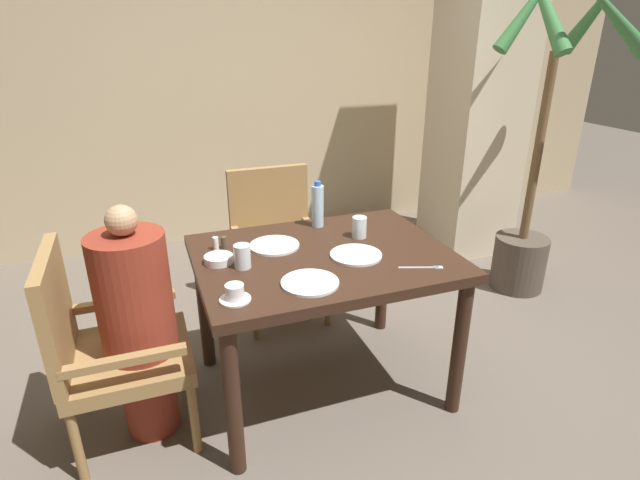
{
  "coord_description": "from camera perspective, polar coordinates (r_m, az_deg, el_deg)",
  "views": [
    {
      "loc": [
        -0.77,
        -2.03,
        1.76
      ],
      "look_at": [
        0.0,
        0.05,
        0.82
      ],
      "focal_mm": 28.0,
      "sensor_mm": 36.0,
      "label": 1
    }
  ],
  "objects": [
    {
      "name": "wall_back",
      "position": [
        4.43,
        -10.76,
        17.89
      ],
      "size": [
        8.0,
        0.06,
        2.8
      ],
      "color": "tan",
      "rests_on": "ground_plane"
    },
    {
      "name": "water_bottle",
      "position": [
        2.67,
        -0.27,
        3.96
      ],
      "size": [
        0.06,
        0.06,
        0.25
      ],
      "color": "silver",
      "rests_on": "dining_table"
    },
    {
      "name": "plate_dessert_center",
      "position": [
        2.46,
        -5.24,
        -0.62
      ],
      "size": [
        0.25,
        0.25,
        0.01
      ],
      "color": "white",
      "rests_on": "dining_table"
    },
    {
      "name": "chair_left_side",
      "position": [
        2.4,
        -23.41,
        -10.84
      ],
      "size": [
        0.54,
        0.53,
        0.94
      ],
      "color": "olive",
      "rests_on": "ground_plane"
    },
    {
      "name": "pepper_shaker",
      "position": [
        2.46,
        -10.93,
        -0.31
      ],
      "size": [
        0.03,
        0.03,
        0.06
      ],
      "color": "#4C3D2D",
      "rests_on": "dining_table"
    },
    {
      "name": "pillar_stone",
      "position": [
        4.27,
        17.89,
        16.38
      ],
      "size": [
        0.59,
        0.59,
        2.7
      ],
      "color": "beige",
      "rests_on": "ground_plane"
    },
    {
      "name": "plate_main_left",
      "position": [
        2.35,
        4.13,
        -1.71
      ],
      "size": [
        0.25,
        0.25,
        0.01
      ],
      "color": "white",
      "rests_on": "dining_table"
    },
    {
      "name": "potted_palm",
      "position": [
        3.69,
        23.46,
        6.73
      ],
      "size": [
        0.72,
        0.68,
        2.32
      ],
      "color": "#4C4238",
      "rests_on": "ground_plane"
    },
    {
      "name": "bowl_small",
      "position": [
        2.33,
        -11.51,
        -2.16
      ],
      "size": [
        0.13,
        0.13,
        0.04
      ],
      "color": "white",
      "rests_on": "dining_table"
    },
    {
      "name": "chair_far_side",
      "position": [
        3.25,
        -5.05,
        0.07
      ],
      "size": [
        0.53,
        0.54,
        0.94
      ],
      "color": "olive",
      "rests_on": "ground_plane"
    },
    {
      "name": "fork_beside_plate",
      "position": [
        2.28,
        11.95,
        -3.1
      ],
      "size": [
        0.19,
        0.08,
        0.0
      ],
      "color": "silver",
      "rests_on": "dining_table"
    },
    {
      "name": "salt_shaker",
      "position": [
        2.46,
        -11.83,
        -0.4
      ],
      "size": [
        0.03,
        0.03,
        0.07
      ],
      "color": "white",
      "rests_on": "dining_table"
    },
    {
      "name": "diner_in_left_chair",
      "position": [
        2.35,
        -20.07,
        -8.9
      ],
      "size": [
        0.32,
        0.32,
        1.12
      ],
      "color": "maroon",
      "rests_on": "ground_plane"
    },
    {
      "name": "ground_plane",
      "position": [
        2.79,
        0.34,
        -16.12
      ],
      "size": [
        16.0,
        16.0,
        0.0
      ],
      "primitive_type": "plane",
      "color": "#60564C"
    },
    {
      "name": "glass_tall_near",
      "position": [
        2.24,
        -8.87,
        -1.86
      ],
      "size": [
        0.07,
        0.07,
        0.11
      ],
      "color": "silver",
      "rests_on": "dining_table"
    },
    {
      "name": "plate_main_right",
      "position": [
        2.1,
        -1.16,
        -4.9
      ],
      "size": [
        0.25,
        0.25,
        0.01
      ],
      "color": "white",
      "rests_on": "dining_table"
    },
    {
      "name": "teacup_with_saucer",
      "position": [
        1.99,
        -9.71,
        -6.09
      ],
      "size": [
        0.13,
        0.13,
        0.07
      ],
      "color": "white",
      "rests_on": "dining_table"
    },
    {
      "name": "glass_tall_mid",
      "position": [
        2.55,
        4.52,
        1.47
      ],
      "size": [
        0.07,
        0.07,
        0.11
      ],
      "color": "silver",
      "rests_on": "dining_table"
    },
    {
      "name": "dining_table",
      "position": [
        2.43,
        0.38,
        -3.74
      ],
      "size": [
        1.2,
        0.92,
        0.77
      ],
      "color": "#331E14",
      "rests_on": "ground_plane"
    }
  ]
}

